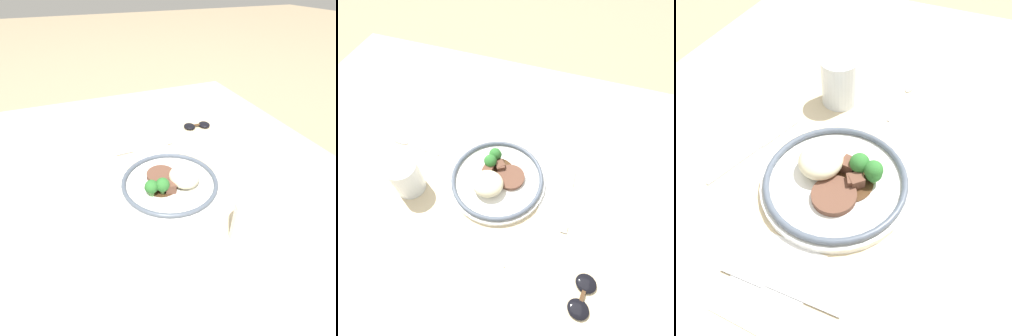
{
  "view_description": "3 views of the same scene",
  "coord_description": "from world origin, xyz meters",
  "views": [
    {
      "loc": [
        0.45,
        -0.2,
        0.52
      ],
      "look_at": [
        -0.07,
        0.01,
        0.09
      ],
      "focal_mm": 28.0,
      "sensor_mm": 36.0,
      "label": 1
    },
    {
      "loc": [
        -0.19,
        0.35,
        0.69
      ],
      "look_at": [
        -0.06,
        -0.03,
        0.08
      ],
      "focal_mm": 28.0,
      "sensor_mm": 36.0,
      "label": 2
    },
    {
      "loc": [
        -0.36,
        -0.16,
        0.53
      ],
      "look_at": [
        -0.02,
        -0.0,
        0.07
      ],
      "focal_mm": 35.0,
      "sensor_mm": 36.0,
      "label": 3
    }
  ],
  "objects": [
    {
      "name": "ground_plane",
      "position": [
        0.0,
        0.0,
        0.0
      ],
      "size": [
        8.0,
        8.0,
        0.0
      ],
      "primitive_type": "plane",
      "color": "#998466"
    },
    {
      "name": "dining_table",
      "position": [
        0.0,
        0.0,
        0.02
      ],
      "size": [
        1.49,
        1.1,
        0.04
      ],
      "color": "beige",
      "rests_on": "ground"
    },
    {
      "name": "napkin",
      "position": [
        -0.25,
        0.01,
        0.04
      ],
      "size": [
        0.14,
        0.12,
        0.0
      ],
      "color": "white",
      "rests_on": "dining_table"
    },
    {
      "name": "plate",
      "position": [
        -0.04,
        0.0,
        0.06
      ],
      "size": [
        0.27,
        0.27,
        0.06
      ],
      "color": "white",
      "rests_on": "dining_table"
    },
    {
      "name": "juice_glass",
      "position": [
        0.18,
        0.09,
        0.09
      ],
      "size": [
        0.08,
        0.08,
        0.1
      ],
      "color": "yellow",
      "rests_on": "dining_table"
    },
    {
      "name": "fork",
      "position": [
        -0.25,
        0.01,
        0.05
      ],
      "size": [
        0.02,
        0.19,
        0.0
      ],
      "rotation": [
        0.0,
        0.0,
        1.61
      ],
      "color": "#ADADB2",
      "rests_on": "napkin"
    },
    {
      "name": "knife",
      "position": [
        -0.02,
        0.18,
        0.04
      ],
      "size": [
        0.22,
        0.07,
        0.0
      ],
      "rotation": [
        0.0,
        0.0,
        -0.29
      ],
      "color": "#ADADB2",
      "rests_on": "dining_table"
    },
    {
      "name": "spoon",
      "position": [
        0.28,
        -0.04,
        0.04
      ],
      "size": [
        0.17,
        0.02,
        0.01
      ],
      "rotation": [
        0.0,
        0.0,
        -0.07
      ],
      "color": "#ADADB2",
      "rests_on": "dining_table"
    }
  ]
}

